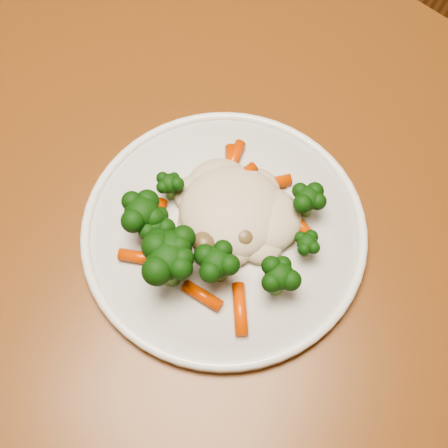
% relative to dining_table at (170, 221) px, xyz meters
% --- Properties ---
extents(dining_table, '(1.39, 1.09, 0.75)m').
position_rel_dining_table_xyz_m(dining_table, '(0.00, 0.00, 0.00)').
color(dining_table, brown).
rests_on(dining_table, ground).
extents(plate, '(0.28, 0.28, 0.01)m').
position_rel_dining_table_xyz_m(plate, '(0.09, -0.02, 0.10)').
color(plate, white).
rests_on(plate, dining_table).
extents(meal, '(0.19, 0.20, 0.05)m').
position_rel_dining_table_xyz_m(meal, '(0.09, -0.04, 0.13)').
color(meal, beige).
rests_on(meal, plate).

